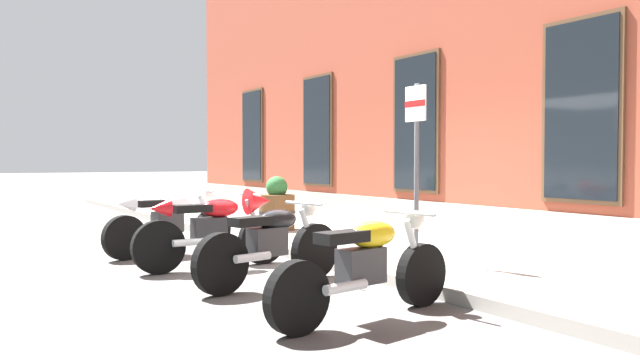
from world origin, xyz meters
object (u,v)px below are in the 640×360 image
motorcycle_yellow_naked (367,267)px  parking_sign (416,146)px  motorcycle_black_naked (272,244)px  motorcycle_white_sport (175,217)px  barrel_planter (277,208)px  motorcycle_red_sport (218,225)px

motorcycle_yellow_naked → parking_sign: bearing=128.2°
motorcycle_black_naked → motorcycle_yellow_naked: size_ratio=0.93×
motorcycle_white_sport → parking_sign: size_ratio=0.94×
parking_sign → barrel_planter: 4.32m
parking_sign → motorcycle_white_sport: bearing=-147.4°
motorcycle_red_sport → motorcycle_black_naked: size_ratio=1.06×
motorcycle_red_sport → parking_sign: size_ratio=0.95×
motorcycle_red_sport → motorcycle_black_naked: motorcycle_red_sport is taller
motorcycle_yellow_naked → barrel_planter: bearing=159.5°
motorcycle_red_sport → motorcycle_black_naked: (1.40, 0.06, -0.09)m
motorcycle_yellow_naked → barrel_planter: barrel_planter is taller
motorcycle_red_sport → motorcycle_yellow_naked: (3.13, 0.11, -0.09)m
motorcycle_red_sport → motorcycle_yellow_naked: bearing=2.0°
motorcycle_yellow_naked → barrel_planter: 6.01m
motorcycle_black_naked → motorcycle_yellow_naked: motorcycle_yellow_naked is taller
motorcycle_red_sport → barrel_planter: size_ratio=2.14×
motorcycle_white_sport → motorcycle_black_naked: size_ratio=1.05×
motorcycle_black_naked → barrel_planter: (-3.89, 2.15, 0.07)m
motorcycle_white_sport → barrel_planter: 2.50m
motorcycle_white_sport → barrel_planter: barrel_planter is taller
barrel_planter → motorcycle_red_sport: bearing=-41.6°
motorcycle_black_naked → parking_sign: bearing=81.4°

